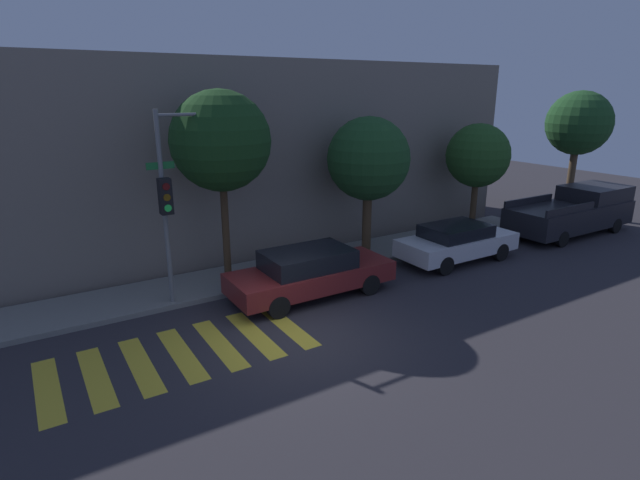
{
  "coord_description": "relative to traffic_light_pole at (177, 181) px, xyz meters",
  "views": [
    {
      "loc": [
        -5.13,
        -9.15,
        5.59
      ],
      "look_at": [
        1.82,
        2.1,
        1.6
      ],
      "focal_mm": 28.0,
      "sensor_mm": 36.0,
      "label": 1
    }
  ],
  "objects": [
    {
      "name": "ground_plane",
      "position": [
        1.64,
        -3.37,
        -3.39
      ],
      "size": [
        60.0,
        60.0,
        0.0
      ],
      "primitive_type": "plane",
      "color": "#2D2B30"
    },
    {
      "name": "sidewalk",
      "position": [
        1.64,
        0.92,
        -3.32
      ],
      "size": [
        26.0,
        2.19,
        0.14
      ],
      "primitive_type": "cube",
      "color": "slate",
      "rests_on": "ground"
    },
    {
      "name": "building_row",
      "position": [
        1.64,
        5.42,
        -0.1
      ],
      "size": [
        26.0,
        6.0,
        6.58
      ],
      "primitive_type": "cube",
      "color": "slate",
      "rests_on": "ground"
    },
    {
      "name": "crosswalk",
      "position": [
        -0.94,
        -2.57,
        -3.39
      ],
      "size": [
        5.71,
        2.6,
        0.0
      ],
      "color": "gold",
      "rests_on": "ground"
    },
    {
      "name": "traffic_light_pole",
      "position": [
        0.0,
        0.0,
        0.0
      ],
      "size": [
        2.04,
        0.56,
        5.15
      ],
      "color": "slate",
      "rests_on": "ground"
    },
    {
      "name": "sedan_near_corner",
      "position": [
        3.15,
        -1.27,
        -2.68
      ],
      "size": [
        4.68,
        1.78,
        1.37
      ],
      "color": "maroon",
      "rests_on": "ground"
    },
    {
      "name": "sedan_middle",
      "position": [
        8.89,
        -1.27,
        -2.71
      ],
      "size": [
        4.22,
        1.75,
        1.28
      ],
      "color": "silver",
      "rests_on": "ground"
    },
    {
      "name": "pickup_truck",
      "position": [
        15.53,
        -1.27,
        -2.48
      ],
      "size": [
        5.78,
        2.06,
        1.81
      ],
      "color": "black",
      "rests_on": "ground"
    },
    {
      "name": "tree_near_corner",
      "position": [
        1.5,
        0.77,
        0.83
      ],
      "size": [
        2.79,
        2.79,
        5.64
      ],
      "color": "#42301E",
      "rests_on": "ground"
    },
    {
      "name": "tree_midblock",
      "position": [
        6.62,
        0.77,
        -0.02
      ],
      "size": [
        2.77,
        2.77,
        4.78
      ],
      "color": "#4C3823",
      "rests_on": "ground"
    },
    {
      "name": "tree_far_end",
      "position": [
        11.91,
        0.77,
        -0.25
      ],
      "size": [
        2.45,
        2.45,
        4.38
      ],
      "color": "#4C3823",
      "rests_on": "ground"
    },
    {
      "name": "tree_behind_truck",
      "position": [
        18.29,
        0.77,
        0.75
      ],
      "size": [
        2.82,
        2.82,
        5.58
      ],
      "color": "brown",
      "rests_on": "ground"
    }
  ]
}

